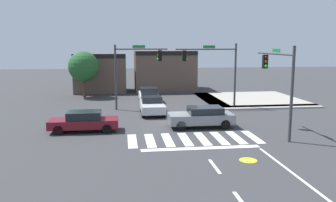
# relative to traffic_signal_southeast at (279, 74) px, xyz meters

# --- Properties ---
(ground_plane) EXTENTS (120.00, 120.00, 0.00)m
(ground_plane) POSITION_rel_traffic_signal_southeast_xyz_m (-5.57, 3.97, -3.92)
(ground_plane) COLOR #353538
(crosswalk_near) EXTENTS (8.15, 3.10, 0.01)m
(crosswalk_near) POSITION_rel_traffic_signal_southeast_xyz_m (-5.57, -0.53, -3.92)
(crosswalk_near) COLOR silver
(crosswalk_near) RESTS_ON ground_plane
(lane_markings) EXTENTS (6.80, 18.75, 0.01)m
(lane_markings) POSITION_rel_traffic_signal_southeast_xyz_m (-4.41, -7.45, -3.92)
(lane_markings) COLOR white
(lane_markings) RESTS_ON ground_plane
(bike_detector_marking) EXTENTS (0.91, 0.91, 0.01)m
(bike_detector_marking) POSITION_rel_traffic_signal_southeast_xyz_m (-3.65, -4.88, -3.92)
(bike_detector_marking) COLOR yellow
(bike_detector_marking) RESTS_ON ground_plane
(curb_corner_northeast) EXTENTS (10.00, 10.60, 0.15)m
(curb_corner_northeast) POSITION_rel_traffic_signal_southeast_xyz_m (2.93, 13.39, -3.85)
(curb_corner_northeast) COLOR #9E998E
(curb_corner_northeast) RESTS_ON ground_plane
(storefront_row) EXTENTS (14.62, 6.66, 4.99)m
(storefront_row) POSITION_rel_traffic_signal_southeast_xyz_m (-7.58, 22.97, -1.47)
(storefront_row) COLOR brown
(storefront_row) RESTS_ON ground_plane
(traffic_signal_southeast) EXTENTS (0.32, 5.48, 5.72)m
(traffic_signal_southeast) POSITION_rel_traffic_signal_southeast_xyz_m (0.00, 0.00, 0.00)
(traffic_signal_southeast) COLOR #383A3D
(traffic_signal_southeast) RESTS_ON ground_plane
(traffic_signal_northeast) EXTENTS (5.60, 0.32, 5.86)m
(traffic_signal_northeast) POSITION_rel_traffic_signal_southeast_xyz_m (-1.74, 9.75, 0.11)
(traffic_signal_northeast) COLOR #383A3D
(traffic_signal_northeast) RESTS_ON ground_plane
(traffic_signal_northwest) EXTENTS (4.69, 0.32, 5.76)m
(traffic_signal_northwest) POSITION_rel_traffic_signal_southeast_xyz_m (-8.75, 10.02, 0.07)
(traffic_signal_northwest) COLOR #383A3D
(traffic_signal_northwest) RESTS_ON ground_plane
(car_gray) EXTENTS (4.52, 1.95, 1.45)m
(car_gray) POSITION_rel_traffic_signal_southeast_xyz_m (-4.40, 2.51, -3.17)
(car_gray) COLOR slate
(car_gray) RESTS_ON ground_plane
(car_maroon) EXTENTS (4.56, 1.72, 1.37)m
(car_maroon) POSITION_rel_traffic_signal_southeast_xyz_m (-12.51, 2.30, -3.22)
(car_maroon) COLOR maroon
(car_maroon) RESTS_ON ground_plane
(car_white) EXTENTS (1.88, 4.58, 1.47)m
(car_white) POSITION_rel_traffic_signal_southeast_xyz_m (-7.28, 13.69, -3.19)
(car_white) COLOR white
(car_white) RESTS_ON ground_plane
(car_silver) EXTENTS (1.89, 4.18, 1.43)m
(car_silver) POSITION_rel_traffic_signal_southeast_xyz_m (-7.47, 7.75, -3.20)
(car_silver) COLOR #B7BABF
(car_silver) RESTS_ON ground_plane
(roadside_tree) EXTENTS (3.30, 3.30, 5.05)m
(roadside_tree) POSITION_rel_traffic_signal_southeast_xyz_m (-14.07, 17.97, -0.54)
(roadside_tree) COLOR #4C3823
(roadside_tree) RESTS_ON ground_plane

